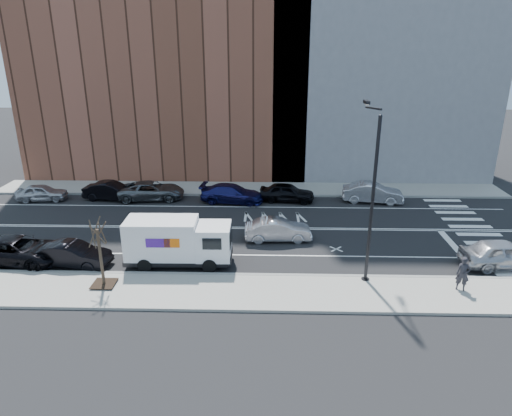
# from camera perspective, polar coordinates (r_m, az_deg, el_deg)

# --- Properties ---
(ground) EXTENTS (120.00, 120.00, 0.00)m
(ground) POSITION_cam_1_polar(r_m,az_deg,el_deg) (32.01, -1.51, -2.51)
(ground) COLOR black
(ground) RESTS_ON ground
(sidewalk_near) EXTENTS (44.00, 3.60, 0.15)m
(sidewalk_near) POSITION_cam_1_polar(r_m,az_deg,el_deg) (24.11, -2.63, -10.43)
(sidewalk_near) COLOR gray
(sidewalk_near) RESTS_ON ground
(sidewalk_far) EXTENTS (44.00, 3.60, 0.15)m
(sidewalk_far) POSITION_cam_1_polar(r_m,az_deg,el_deg) (40.24, -0.85, 2.43)
(sidewalk_far) COLOR gray
(sidewalk_far) RESTS_ON ground
(curb_near) EXTENTS (44.00, 0.25, 0.17)m
(curb_near) POSITION_cam_1_polar(r_m,az_deg,el_deg) (25.67, -2.34, -8.37)
(curb_near) COLOR gray
(curb_near) RESTS_ON ground
(curb_far) EXTENTS (44.00, 0.25, 0.17)m
(curb_far) POSITION_cam_1_polar(r_m,az_deg,el_deg) (38.53, -0.96, 1.63)
(curb_far) COLOR gray
(curb_far) RESTS_ON ground
(crosswalk) EXTENTS (3.00, 14.00, 0.01)m
(crosswalk) POSITION_cam_1_polar(r_m,az_deg,el_deg) (35.03, 25.65, -2.54)
(crosswalk) COLOR white
(crosswalk) RESTS_ON ground
(road_markings) EXTENTS (40.00, 8.60, 0.01)m
(road_markings) POSITION_cam_1_polar(r_m,az_deg,el_deg) (32.01, -1.51, -2.50)
(road_markings) COLOR white
(road_markings) RESTS_ON ground
(bldg_brick) EXTENTS (26.00, 10.00, 22.00)m
(bldg_brick) POSITION_cam_1_polar(r_m,az_deg,el_deg) (46.13, -11.05, 18.16)
(bldg_brick) COLOR brown
(bldg_brick) RESTS_ON ground
(bldg_concrete) EXTENTS (20.00, 10.00, 26.00)m
(bldg_concrete) POSITION_cam_1_polar(r_m,az_deg,el_deg) (46.26, 15.49, 20.32)
(bldg_concrete) COLOR slate
(bldg_concrete) RESTS_ON ground
(streetlight) EXTENTS (0.44, 4.02, 9.34)m
(streetlight) POSITION_cam_1_polar(r_m,az_deg,el_deg) (24.31, 14.20, 2.16)
(streetlight) COLOR black
(streetlight) RESTS_ON ground
(street_tree) EXTENTS (1.20, 1.20, 3.75)m
(street_tree) POSITION_cam_1_polar(r_m,az_deg,el_deg) (25.27, -18.76, -6.51)
(street_tree) COLOR black
(street_tree) RESTS_ON ground
(fedex_van) EXTENTS (6.17, 2.28, 2.80)m
(fedex_van) POSITION_cam_1_polar(r_m,az_deg,el_deg) (26.76, -9.78, -4.11)
(fedex_van) COLOR black
(fedex_van) RESTS_ON ground
(far_parked_a) EXTENTS (4.13, 2.05, 1.35)m
(far_parked_a) POSITION_cam_1_polar(r_m,az_deg,el_deg) (41.21, -25.20, 1.76)
(far_parked_a) COLOR #B0B0B5
(far_parked_a) RESTS_ON ground
(far_parked_b) EXTENTS (4.67, 2.10, 1.49)m
(far_parked_b) POSITION_cam_1_polar(r_m,az_deg,el_deg) (39.29, -17.61, 2.04)
(far_parked_b) COLOR black
(far_parked_b) RESTS_ON ground
(far_parked_c) EXTENTS (5.59, 3.06, 1.49)m
(far_parked_c) POSITION_cam_1_polar(r_m,az_deg,el_deg) (38.54, -12.96, 2.13)
(far_parked_c) COLOR #54585C
(far_parked_c) RESTS_ON ground
(far_parked_d) EXTENTS (5.29, 2.65, 1.48)m
(far_parked_d) POSITION_cam_1_polar(r_m,az_deg,el_deg) (36.90, -3.02, 1.82)
(far_parked_d) COLOR navy
(far_parked_d) RESTS_ON ground
(far_parked_e) EXTENTS (4.60, 2.29, 1.51)m
(far_parked_e) POSITION_cam_1_polar(r_m,az_deg,el_deg) (37.16, 3.89, 1.96)
(far_parked_e) COLOR black
(far_parked_e) RESTS_ON ground
(far_parked_f) EXTENTS (4.97, 2.28, 1.58)m
(far_parked_f) POSITION_cam_1_polar(r_m,az_deg,el_deg) (38.06, 14.36, 1.86)
(far_parked_f) COLOR silver
(far_parked_f) RESTS_ON ground
(driving_sedan) EXTENTS (4.44, 1.79, 1.43)m
(driving_sedan) POSITION_cam_1_polar(r_m,az_deg,el_deg) (29.89, 2.76, -2.74)
(driving_sedan) COLOR silver
(driving_sedan) RESTS_ON ground
(near_parked_rear_a) EXTENTS (4.51, 2.00, 1.44)m
(near_parked_rear_a) POSITION_cam_1_polar(r_m,az_deg,el_deg) (28.54, -21.94, -5.43)
(near_parked_rear_a) COLOR black
(near_parked_rear_a) RESTS_ON ground
(near_parked_rear_b) EXTENTS (5.78, 3.04, 1.55)m
(near_parked_rear_b) POSITION_cam_1_polar(r_m,az_deg,el_deg) (30.32, -27.60, -4.70)
(near_parked_rear_b) COLOR black
(near_parked_rear_b) RESTS_ON ground
(near_parked_front) EXTENTS (4.99, 2.28, 1.66)m
(near_parked_front) POSITION_cam_1_polar(r_m,az_deg,el_deg) (29.91, 28.56, -5.08)
(near_parked_front) COLOR #BBBCC0
(near_parked_front) RESTS_ON ground
(pedestrian) EXTENTS (0.78, 0.64, 1.84)m
(pedestrian) POSITION_cam_1_polar(r_m,az_deg,el_deg) (25.97, 24.45, -7.52)
(pedestrian) COLOR #25242A
(pedestrian) RESTS_ON sidewalk_near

